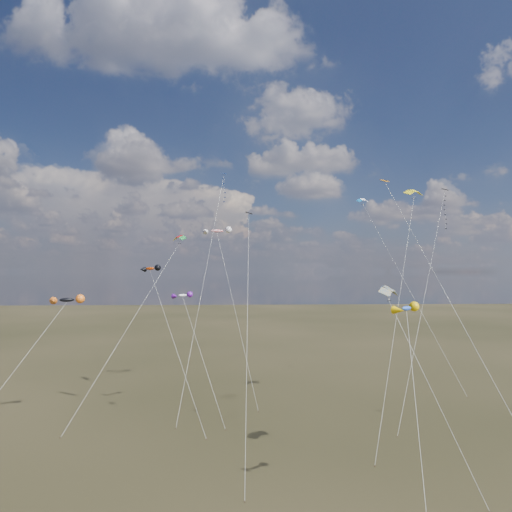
{
  "coord_description": "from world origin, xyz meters",
  "views": [
    {
      "loc": [
        -2.68,
        -37.6,
        17.06
      ],
      "look_at": [
        0.0,
        18.0,
        19.0
      ],
      "focal_mm": 32.0,
      "sensor_mm": 36.0,
      "label": 1
    }
  ],
  "objects": [
    {
      "name": "diamond_navy_tall",
      "position": [
        -4.7,
        35.13,
        28.56
      ],
      "size": [
        5.21,
        24.76,
        33.37
      ],
      "color": "#0B1D4B",
      "rests_on": "ground"
    },
    {
      "name": "novelty_blue_yellow",
      "position": [
        9.96,
        -4.7,
        14.3
      ],
      "size": [
        3.66,
        10.95,
        14.82
      ],
      "color": "blue",
      "rests_on": "ground"
    },
    {
      "name": "parafoil_blue_white",
      "position": [
        20.0,
        40.81,
        29.54
      ],
      "size": [
        10.29,
        18.48,
        30.34
      ],
      "color": "#0F66AB",
      "rests_on": "ground"
    },
    {
      "name": "diamond_orange_center",
      "position": [
        14.37,
        0.61,
        17.18
      ],
      "size": [
        7.36,
        16.67,
        26.16
      ],
      "color": "orange",
      "rests_on": "ground"
    },
    {
      "name": "ground",
      "position": [
        0.0,
        0.0,
        0.0
      ],
      "size": [
        400.0,
        400.0,
        0.0
      ],
      "primitive_type": "plane",
      "color": "black",
      "rests_on": "ground"
    },
    {
      "name": "novelty_white_purple",
      "position": [
        -9.13,
        20.39,
        14.03
      ],
      "size": [
        6.85,
        9.37,
        14.54
      ],
      "color": "silver",
      "rests_on": "ground"
    },
    {
      "name": "novelty_redwhite_stripe",
      "position": [
        -5.21,
        30.7,
        23.14
      ],
      "size": [
        7.57,
        13.31,
        23.81
      ],
      "color": "red",
      "rests_on": "ground"
    },
    {
      "name": "diamond_black_high",
      "position": [
        28.76,
        29.2,
        25.22
      ],
      "size": [
        16.2,
        21.89,
        29.93
      ],
      "color": "black",
      "rests_on": "ground"
    },
    {
      "name": "parafoil_yellow",
      "position": [
        20.25,
        19.28,
        27.32
      ],
      "size": [
        12.01,
        18.08,
        28.07
      ],
      "color": "yellow",
      "rests_on": "ground"
    },
    {
      "name": "parafoil_striped",
      "position": [
        11.25,
        2.79,
        15.51
      ],
      "size": [
        5.55,
        9.86,
        16.18
      ],
      "color": "gold",
      "rests_on": "ground"
    },
    {
      "name": "diamond_black_mid",
      "position": [
        -1.34,
        6.49,
        15.86
      ],
      "size": [
        1.23,
        14.9,
        23.52
      ],
      "color": "black",
      "rests_on": "ground"
    },
    {
      "name": "novelty_black_orange",
      "position": [
        -22.24,
        16.77,
        13.76
      ],
      "size": [
        8.93,
        10.23,
        14.37
      ],
      "color": "black",
      "rests_on": "ground"
    },
    {
      "name": "novelty_orange_black",
      "position": [
        -13.0,
        19.11,
        17.37
      ],
      "size": [
        9.04,
        10.86,
        17.92
      ],
      "color": "#D13E07",
      "rests_on": "ground"
    },
    {
      "name": "parafoil_tricolor",
      "position": [
        -10.38,
        26.13,
        21.87
      ],
      "size": [
        11.4,
        16.81,
        22.56
      ],
      "color": "#D2BC0A",
      "rests_on": "ground"
    }
  ]
}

